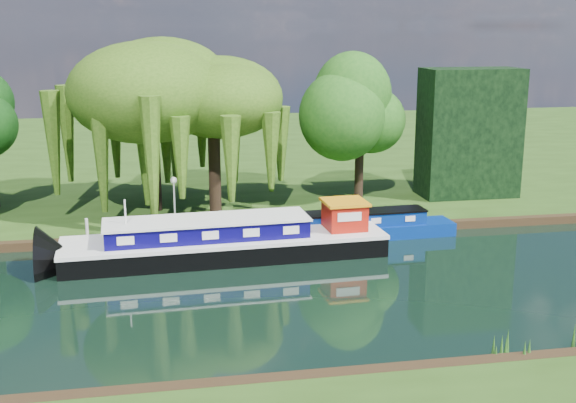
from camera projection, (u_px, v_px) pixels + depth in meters
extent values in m
plane|color=black|center=(170.00, 300.00, 29.65)|extent=(120.00, 120.00, 0.00)
cube|color=#213E10|center=(162.00, 154.00, 62.11)|extent=(120.00, 52.00, 0.45)
cube|color=black|center=(225.00, 250.00, 35.02)|extent=(15.65, 4.23, 1.03)
cube|color=silver|center=(225.00, 238.00, 34.88)|extent=(15.74, 4.31, 0.19)
cube|color=#09054A|center=(207.00, 229.00, 34.56)|extent=(9.72, 2.97, 0.82)
cube|color=silver|center=(207.00, 220.00, 34.45)|extent=(9.90, 3.15, 0.10)
cube|color=#9F160B|center=(345.00, 216.00, 36.03)|extent=(1.99, 1.99, 1.29)
cube|color=orange|center=(345.00, 202.00, 35.86)|extent=(2.21, 2.21, 0.14)
cylinder|color=silver|center=(126.00, 221.00, 33.58)|extent=(0.09, 0.09, 2.07)
cube|color=navy|center=(354.00, 233.00, 38.24)|extent=(10.95, 2.33, 0.82)
cube|color=navy|center=(354.00, 219.00, 38.06)|extent=(7.67, 1.72, 0.68)
cube|color=black|center=(355.00, 212.00, 37.97)|extent=(7.76, 1.81, 0.09)
cube|color=silver|center=(305.00, 225.00, 36.77)|extent=(0.55, 0.07, 0.29)
cube|color=silver|center=(341.00, 223.00, 37.19)|extent=(0.55, 0.07, 0.29)
cube|color=silver|center=(376.00, 221.00, 37.60)|extent=(0.55, 0.07, 0.29)
cube|color=silver|center=(410.00, 219.00, 38.01)|extent=(0.55, 0.07, 0.29)
cylinder|color=black|center=(154.00, 163.00, 41.74)|extent=(0.73, 0.73, 5.63)
ellipsoid|color=#2B4F10|center=(151.00, 92.00, 40.78)|extent=(7.85, 7.85, 5.08)
cylinder|color=black|center=(215.00, 171.00, 41.58)|extent=(0.68, 0.68, 4.81)
ellipsoid|color=#2B4F10|center=(213.00, 110.00, 40.76)|extent=(6.57, 6.57, 4.24)
cylinder|color=black|center=(359.00, 152.00, 44.38)|extent=(0.58, 0.58, 5.93)
ellipsoid|color=#1B4F13|center=(360.00, 113.00, 43.80)|extent=(4.74, 4.74, 4.74)
cube|color=black|center=(469.00, 133.00, 45.25)|extent=(6.00, 3.00, 8.00)
cylinder|color=silver|center=(175.00, 203.00, 39.41)|extent=(0.10, 0.10, 2.20)
sphere|color=white|center=(174.00, 180.00, 39.10)|extent=(0.36, 0.36, 0.36)
cylinder|color=silver|center=(87.00, 228.00, 36.77)|extent=(0.16, 0.16, 1.00)
cylinder|color=silver|center=(224.00, 221.00, 37.97)|extent=(0.16, 0.16, 1.00)
cylinder|color=silver|center=(335.00, 216.00, 39.00)|extent=(0.16, 0.16, 1.00)
cone|color=#215416|center=(508.00, 347.00, 24.05)|extent=(1.20, 1.20, 1.10)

